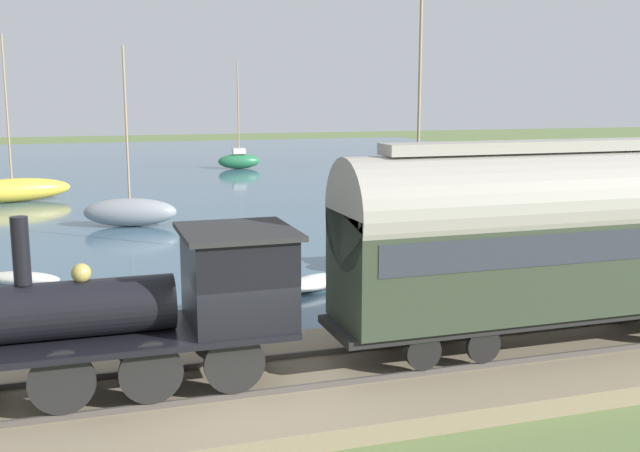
{
  "coord_description": "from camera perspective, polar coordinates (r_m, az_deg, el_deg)",
  "views": [
    {
      "loc": [
        -13.1,
        2.76,
        6.04
      ],
      "look_at": [
        8.06,
        -4.02,
        2.09
      ],
      "focal_mm": 42.0,
      "sensor_mm": 36.0,
      "label": 1
    }
  ],
  "objects": [
    {
      "name": "ground_plane",
      "position": [
        14.69,
        -5.52,
        -14.25
      ],
      "size": [
        200.0,
        200.0,
        0.0
      ],
      "primitive_type": "plane",
      "color": "#607542"
    },
    {
      "name": "harbor_water",
      "position": [
        57.43,
        -14.95,
        3.7
      ],
      "size": [
        80.0,
        80.0,
        0.01
      ],
      "color": "#426075",
      "rests_on": "ground"
    },
    {
      "name": "rail_embankment",
      "position": [
        15.43,
        -6.27,
        -12.25
      ],
      "size": [
        5.46,
        56.0,
        0.5
      ],
      "color": "#84755B",
      "rests_on": "ground"
    },
    {
      "name": "steam_locomotive",
      "position": [
        14.62,
        -10.88,
        -5.31
      ],
      "size": [
        2.4,
        6.13,
        3.39
      ],
      "color": "black",
      "rests_on": "rail_embankment"
    },
    {
      "name": "passenger_coach",
      "position": [
        17.62,
        18.08,
        -0.38
      ],
      "size": [
        2.32,
        10.94,
        4.53
      ],
      "color": "black",
      "rests_on": "rail_embankment"
    },
    {
      "name": "sailboat_yellow",
      "position": [
        45.48,
        -22.38,
        2.57
      ],
      "size": [
        3.16,
        6.55,
        9.24
      ],
      "rotation": [
        0.0,
        0.0,
        0.26
      ],
      "color": "gold",
      "rests_on": "harbor_water"
    },
    {
      "name": "sailboat_gray",
      "position": [
        35.43,
        -14.27,
        1.09
      ],
      "size": [
        2.36,
        4.44,
        8.13
      ],
      "rotation": [
        0.0,
        0.0,
        -0.25
      ],
      "color": "gray",
      "rests_on": "harbor_water"
    },
    {
      "name": "sailboat_navy",
      "position": [
        26.21,
        7.32,
        -1.61
      ],
      "size": [
        1.56,
        4.83,
        9.39
      ],
      "rotation": [
        0.0,
        0.0,
        -0.01
      ],
      "color": "#192347",
      "rests_on": "harbor_water"
    },
    {
      "name": "sailboat_green",
      "position": [
        61.26,
        -6.19,
        5.02
      ],
      "size": [
        1.59,
        3.48,
        8.49
      ],
      "rotation": [
        0.0,
        0.0,
        -0.05
      ],
      "color": "#236B42",
      "rests_on": "harbor_water"
    },
    {
      "name": "rowboat_near_shore",
      "position": [
        25.74,
        -21.77,
        -3.73
      ],
      "size": [
        1.84,
        2.66,
        0.42
      ],
      "rotation": [
        0.0,
        0.0,
        -0.46
      ],
      "color": "beige",
      "rests_on": "harbor_water"
    },
    {
      "name": "rowboat_off_pier",
      "position": [
        22.88,
        -17.43,
        -5.11
      ],
      "size": [
        2.21,
        2.02,
        0.45
      ],
      "rotation": [
        0.0,
        0.0,
        0.88
      ],
      "color": "#B7B2A3",
      "rests_on": "harbor_water"
    },
    {
      "name": "rowboat_far_out",
      "position": [
        23.33,
        -0.44,
        -4.34
      ],
      "size": [
        2.0,
        2.47,
        0.45
      ],
      "rotation": [
        0.0,
        0.0,
        0.52
      ],
      "color": "silver",
      "rests_on": "harbor_water"
    }
  ]
}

